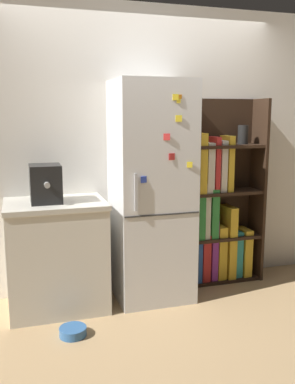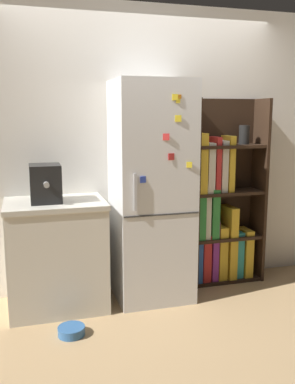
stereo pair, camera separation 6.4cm
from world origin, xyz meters
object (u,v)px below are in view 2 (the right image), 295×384
(espresso_machine, at_px, (45,183))
(pet_bowl, at_px, (71,330))
(refrigerator, at_px, (151,192))
(bookshelf, at_px, (219,208))

(espresso_machine, relative_size, pet_bowl, 1.66)
(refrigerator, relative_size, pet_bowl, 9.34)
(pet_bowl, bearing_deg, refrigerator, 34.42)
(refrigerator, xyz_separation_m, bookshelf, (0.74, 0.18, -0.23))
(bookshelf, relative_size, pet_bowl, 8.65)
(refrigerator, relative_size, espresso_machine, 5.62)
(espresso_machine, height_order, pet_bowl, espresso_machine)
(espresso_machine, xyz_separation_m, pet_bowl, (0.12, -0.52, -1.04))
(refrigerator, height_order, espresso_machine, refrigerator)
(bookshelf, xyz_separation_m, espresso_machine, (-1.64, -0.19, 0.35))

